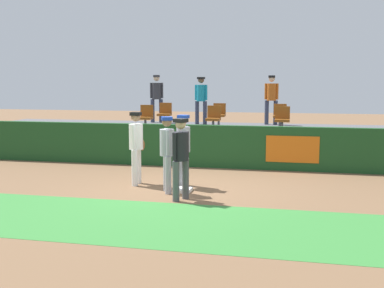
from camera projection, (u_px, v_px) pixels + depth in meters
The scene contains 18 objects.
ground_plane at pixel (177, 191), 11.15m from camera, with size 60.00×60.00×0.00m, color brown.
grass_foreground_strip at pixel (144, 221), 8.74m from camera, with size 18.00×2.80×0.01m, color #388438.
first_base at pixel (183, 190), 11.13m from camera, with size 0.40×0.40×0.08m, color white.
player_fielder_home at pixel (136, 143), 11.79m from camera, with size 0.36×0.57×1.82m.
player_runner_visitor at pixel (167, 149), 10.93m from camera, with size 0.44×0.46×1.76m.
player_coach_visitor at pixel (183, 145), 11.52m from camera, with size 0.39×0.49×1.76m.
player_umpire at pixel (181, 153), 10.20m from camera, with size 0.45×0.45×1.78m.
field_wall at pixel (205, 146), 14.29m from camera, with size 18.00×0.26×1.28m.
bleacher_platform at pixel (218, 141), 16.80m from camera, with size 18.00×4.80×0.95m, color #59595E.
seat_back_left at pixel (165, 113), 17.79m from camera, with size 0.47×0.44×0.84m.
seat_back_right at pixel (280, 114), 16.88m from camera, with size 0.45×0.44×0.84m.
seat_front_right at pixel (282, 118), 15.10m from camera, with size 0.47×0.44×0.84m.
seat_front_left at pixel (146, 116), 16.08m from camera, with size 0.44×0.44×0.84m.
seat_back_center at pixel (219, 113), 17.35m from camera, with size 0.45×0.44×0.84m.
seat_front_center at pixel (214, 117), 15.58m from camera, with size 0.45×0.44×0.84m.
spectator_hooded at pixel (157, 95), 18.98m from camera, with size 0.51×0.44×1.89m.
spectator_capped at pixel (271, 96), 17.99m from camera, with size 0.52×0.37×1.86m.
spectator_casual at pixel (201, 97), 18.10m from camera, with size 0.50×0.39×1.80m.
Camera 1 is at (2.71, -10.58, 2.54)m, focal length 44.44 mm.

